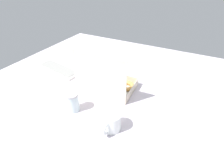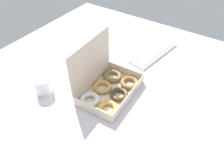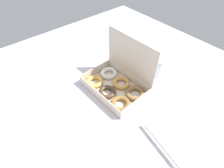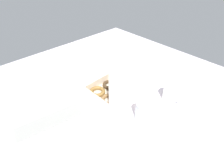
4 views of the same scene
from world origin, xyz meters
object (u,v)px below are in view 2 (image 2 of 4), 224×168
coffee_mug (43,85)px  donut_box (108,87)px  glass_jar (78,61)px  keyboard (154,52)px

coffee_mug → donut_box: bearing=-57.4°
glass_jar → donut_box: bearing=-104.9°
donut_box → keyboard: 48.72cm
donut_box → coffee_mug: size_ratio=2.82×
coffee_mug → keyboard: bearing=-27.5°
donut_box → keyboard: bearing=-5.8°
donut_box → coffee_mug: bearing=122.6°
coffee_mug → glass_jar: 26.89cm
donut_box → keyboard: (48.40, -4.92, -2.65)cm
donut_box → glass_jar: 28.72cm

